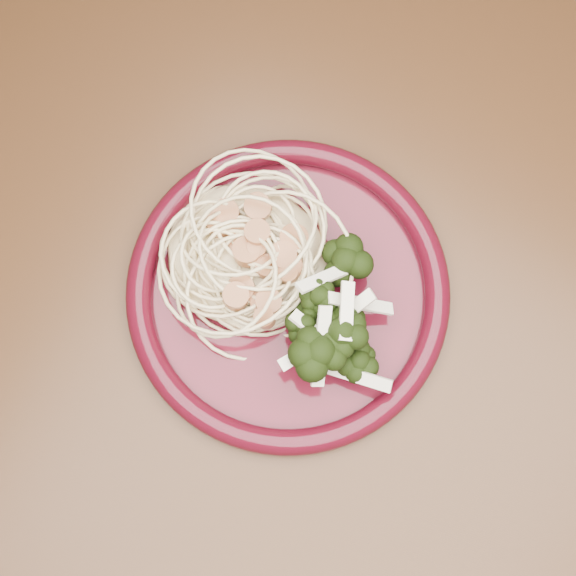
{
  "coord_description": "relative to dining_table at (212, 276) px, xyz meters",
  "views": [
    {
      "loc": [
        0.16,
        -0.13,
        1.38
      ],
      "look_at": [
        0.08,
        0.0,
        0.77
      ],
      "focal_mm": 50.0,
      "sensor_mm": 36.0,
      "label": 1
    }
  ],
  "objects": [
    {
      "name": "broccoli_pile",
      "position": [
        0.13,
        -0.01,
        0.13
      ],
      "size": [
        0.1,
        0.15,
        0.05
      ],
      "primitive_type": "ellipsoid",
      "rotation": [
        0.0,
        0.0,
        -0.19
      ],
      "color": "black",
      "rests_on": "dinner_plate"
    },
    {
      "name": "scallop_cluster",
      "position": [
        0.04,
        0.01,
        0.15
      ],
      "size": [
        0.14,
        0.14,
        0.04
      ],
      "primitive_type": null,
      "rotation": [
        0.0,
        0.0,
        -0.19
      ],
      "color": "#B9794B",
      "rests_on": "spaghetti_pile"
    },
    {
      "name": "onion_garnish",
      "position": [
        0.13,
        -0.01,
        0.16
      ],
      "size": [
        0.07,
        0.09,
        0.05
      ],
      "primitive_type": null,
      "rotation": [
        0.0,
        0.0,
        -0.19
      ],
      "color": "white",
      "rests_on": "broccoli_pile"
    },
    {
      "name": "spaghetti_pile",
      "position": [
        0.04,
        0.01,
        0.12
      ],
      "size": [
        0.16,
        0.14,
        0.03
      ],
      "primitive_type": "ellipsoid",
      "rotation": [
        0.0,
        0.0,
        -0.19
      ],
      "color": "beige",
      "rests_on": "dinner_plate"
    },
    {
      "name": "dinner_plate",
      "position": [
        0.08,
        0.0,
        0.11
      ],
      "size": [
        0.3,
        0.3,
        0.02
      ],
      "rotation": [
        0.0,
        0.0,
        -0.19
      ],
      "color": "#470C18",
      "rests_on": "dining_table"
    },
    {
      "name": "dining_table",
      "position": [
        0.0,
        0.0,
        0.0
      ],
      "size": [
        1.2,
        0.8,
        0.75
      ],
      "color": "#472814",
      "rests_on": "ground"
    }
  ]
}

